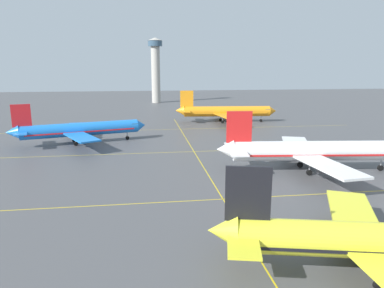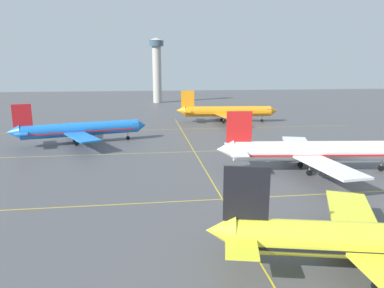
% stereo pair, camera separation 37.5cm
% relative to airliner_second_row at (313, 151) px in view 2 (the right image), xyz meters
% --- Properties ---
extents(airliner_second_row, '(40.70, 34.88, 12.65)m').
position_rel_airliner_second_row_xyz_m(airliner_second_row, '(0.00, 0.00, 0.00)').
color(airliner_second_row, white).
rests_on(airliner_second_row, ground).
extents(airliner_third_row, '(37.30, 31.79, 11.76)m').
position_rel_airliner_second_row_xyz_m(airliner_third_row, '(-52.50, 34.50, -0.30)').
color(airliner_third_row, blue).
rests_on(airliner_third_row, ground).
extents(airliner_far_left_stand, '(39.87, 34.27, 12.39)m').
position_rel_airliner_second_row_xyz_m(airliner_far_left_stand, '(-2.66, 66.96, -0.09)').
color(airliner_far_left_stand, orange).
rests_on(airliner_far_left_stand, ground).
extents(taxiway_markings, '(125.80, 146.63, 0.01)m').
position_rel_airliner_second_row_xyz_m(taxiway_markings, '(-21.91, 3.82, -4.31)').
color(taxiway_markings, yellow).
rests_on(taxiway_markings, ground).
extents(control_tower, '(8.82, 8.82, 38.16)m').
position_rel_airliner_second_row_xyz_m(control_tower, '(-26.57, 147.95, 17.81)').
color(control_tower, '#ADA89E').
rests_on(control_tower, ground).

